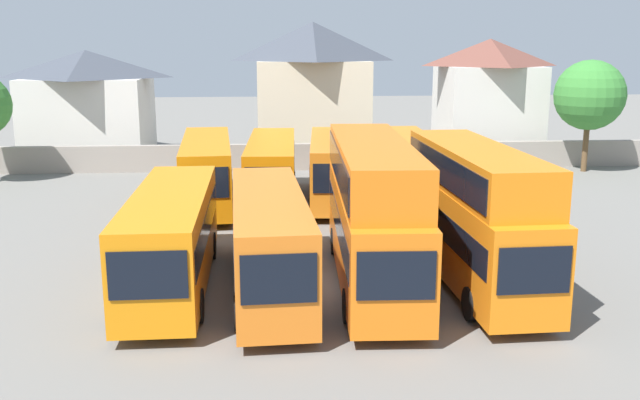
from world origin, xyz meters
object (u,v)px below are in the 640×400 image
bus_8 (412,166)px  tree_left_of_lot (590,95)px  bus_5 (207,168)px  bus_7 (334,166)px  bus_2 (269,237)px  bus_3 (373,205)px  bus_6 (272,167)px  bus_1 (171,234)px  bus_4 (475,209)px  house_terrace_left (89,103)px  house_terrace_right (488,97)px  house_terrace_centre (313,89)px

bus_8 → tree_left_of_lot: tree_left_of_lot is taller
bus_5 → bus_7: bus_5 is taller
bus_2 → bus_5: (-3.24, 13.71, 0.02)m
bus_3 → bus_2: bearing=-76.2°
bus_5 → bus_6: size_ratio=1.02×
bus_3 → bus_1: bearing=-87.4°
bus_4 → bus_8: bearing=176.0°
bus_3 → house_terrace_left: size_ratio=1.32×
bus_5 → house_terrace_left: size_ratio=1.25×
bus_2 → house_terrace_left: size_ratio=1.19×
house_terrace_left → house_terrace_right: size_ratio=1.03×
bus_6 → house_terrace_left: bearing=-138.4°
bus_8 → bus_7: bearing=-92.7°
house_terrace_centre → tree_left_of_lot: (17.90, -7.57, 0.01)m
bus_4 → bus_8: 13.54m
bus_7 → house_terrace_left: size_ratio=1.16×
bus_7 → bus_4: bearing=19.6°
house_terrace_left → bus_8: bearing=-38.3°
bus_6 → bus_7: (3.40, -0.03, 0.04)m
house_terrace_left → house_terrace_centre: size_ratio=0.90×
bus_6 → tree_left_of_lot: tree_left_of_lot is taller
bus_7 → bus_2: bearing=-10.0°
bus_4 → house_terrace_centre: bearing=-174.3°
bus_7 → house_terrace_right: bearing=143.4°
tree_left_of_lot → bus_8: bearing=-148.6°
house_terrace_left → tree_left_of_lot: (34.62, -8.47, 1.05)m
bus_6 → house_terrace_centre: house_terrace_centre is taller
bus_1 → bus_2: 3.52m
bus_2 → house_terrace_right: house_terrace_right is taller
bus_7 → house_terrace_centre: size_ratio=1.05×
house_terrace_centre → tree_left_of_lot: 19.44m
bus_5 → house_terrace_right: (20.00, 15.50, 2.44)m
bus_8 → bus_5: bearing=-88.6°
bus_4 → house_terrace_right: size_ratio=1.20×
bus_8 → house_terrace_right: size_ratio=1.34×
bus_5 → bus_1: bearing=-4.7°
bus_1 → bus_3: (7.19, 0.05, 0.92)m
bus_5 → bus_8: (11.10, 0.07, -0.04)m
bus_6 → bus_7: bus_7 is taller
bus_2 → bus_6: bus_2 is taller
bus_1 → house_terrace_left: 31.41m
bus_3 → bus_5: bearing=-149.4°
bus_3 → tree_left_of_lot: size_ratio=1.61×
bus_7 → house_terrace_right: house_terrace_right is taller
bus_4 → house_terrace_centre: 29.65m
bus_6 → bus_8: (7.65, -0.30, 0.03)m
bus_1 → bus_6: bearing=164.1°
bus_5 → house_terrace_centre: 17.49m
bus_1 → bus_8: size_ratio=0.92×
bus_2 → tree_left_of_lot: size_ratio=1.45×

